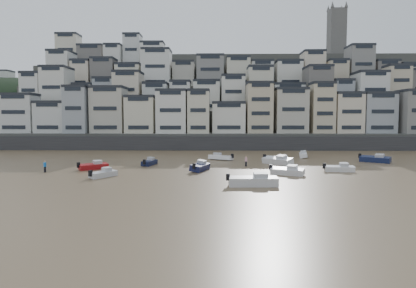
{
  "coord_description": "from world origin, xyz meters",
  "views": [
    {
      "loc": [
        7.93,
        -27.78,
        8.1
      ],
      "look_at": [
        6.75,
        30.0,
        4.0
      ],
      "focal_mm": 32.0,
      "sensor_mm": 36.0,
      "label": 1
    }
  ],
  "objects_px": {
    "person_blue": "(45,166)",
    "person_pink": "(246,161)",
    "boat_c": "(200,166)",
    "boat_a": "(253,179)",
    "boat_e": "(277,160)",
    "boat_k": "(93,165)",
    "boat_j": "(103,173)",
    "boat_h": "(221,156)",
    "boat_i": "(303,154)",
    "boat_b": "(287,170)",
    "boat_d": "(339,167)",
    "boat_f": "(149,161)",
    "boat_g": "(375,158)"
  },
  "relations": [
    {
      "from": "boat_c",
      "to": "boat_g",
      "type": "height_order",
      "value": "boat_g"
    },
    {
      "from": "boat_c",
      "to": "person_blue",
      "type": "relative_size",
      "value": 3.17
    },
    {
      "from": "person_pink",
      "to": "person_blue",
      "type": "bearing_deg",
      "value": -166.37
    },
    {
      "from": "boat_b",
      "to": "boat_a",
      "type": "bearing_deg",
      "value": -97.55
    },
    {
      "from": "boat_b",
      "to": "boat_h",
      "type": "height_order",
      "value": "boat_h"
    },
    {
      "from": "boat_a",
      "to": "person_pink",
      "type": "xyz_separation_m",
      "value": [
        0.63,
        18.03,
        0.0
      ]
    },
    {
      "from": "boat_c",
      "to": "boat_a",
      "type": "bearing_deg",
      "value": -134.22
    },
    {
      "from": "boat_a",
      "to": "boat_j",
      "type": "bearing_deg",
      "value": 160.71
    },
    {
      "from": "boat_h",
      "to": "person_blue",
      "type": "bearing_deg",
      "value": 59.36
    },
    {
      "from": "boat_i",
      "to": "person_pink",
      "type": "bearing_deg",
      "value": -30.59
    },
    {
      "from": "boat_d",
      "to": "boat_g",
      "type": "height_order",
      "value": "boat_g"
    },
    {
      "from": "boat_a",
      "to": "boat_e",
      "type": "bearing_deg",
      "value": 71.34
    },
    {
      "from": "boat_e",
      "to": "boat_g",
      "type": "xyz_separation_m",
      "value": [
        18.28,
        3.46,
        -0.06
      ]
    },
    {
      "from": "boat_e",
      "to": "boat_j",
      "type": "relative_size",
      "value": 1.36
    },
    {
      "from": "boat_j",
      "to": "boat_k",
      "type": "relative_size",
      "value": 0.92
    },
    {
      "from": "boat_d",
      "to": "boat_j",
      "type": "height_order",
      "value": "boat_d"
    },
    {
      "from": "boat_g",
      "to": "boat_i",
      "type": "height_order",
      "value": "boat_g"
    },
    {
      "from": "boat_i",
      "to": "boat_f",
      "type": "bearing_deg",
      "value": -54.63
    },
    {
      "from": "boat_c",
      "to": "person_blue",
      "type": "height_order",
      "value": "person_blue"
    },
    {
      "from": "boat_d",
      "to": "person_blue",
      "type": "distance_m",
      "value": 44.08
    },
    {
      "from": "boat_h",
      "to": "boat_j",
      "type": "bearing_deg",
      "value": 79.24
    },
    {
      "from": "boat_a",
      "to": "boat_b",
      "type": "relative_size",
      "value": 1.24
    },
    {
      "from": "boat_h",
      "to": "person_pink",
      "type": "relative_size",
      "value": 2.97
    },
    {
      "from": "boat_b",
      "to": "boat_c",
      "type": "distance_m",
      "value": 13.21
    },
    {
      "from": "boat_e",
      "to": "boat_f",
      "type": "xyz_separation_m",
      "value": [
        -22.09,
        -1.29,
        -0.19
      ]
    },
    {
      "from": "boat_f",
      "to": "boat_i",
      "type": "bearing_deg",
      "value": -54.17
    },
    {
      "from": "boat_c",
      "to": "boat_f",
      "type": "height_order",
      "value": "boat_c"
    },
    {
      "from": "boat_h",
      "to": "boat_k",
      "type": "distance_m",
      "value": 24.26
    },
    {
      "from": "boat_b",
      "to": "boat_g",
      "type": "height_order",
      "value": "boat_g"
    },
    {
      "from": "boat_c",
      "to": "person_pink",
      "type": "height_order",
      "value": "person_pink"
    },
    {
      "from": "boat_i",
      "to": "person_blue",
      "type": "bearing_deg",
      "value": -51.93
    },
    {
      "from": "boat_i",
      "to": "boat_a",
      "type": "bearing_deg",
      "value": -11.01
    },
    {
      "from": "boat_e",
      "to": "boat_i",
      "type": "height_order",
      "value": "boat_e"
    },
    {
      "from": "boat_i",
      "to": "person_pink",
      "type": "relative_size",
      "value": 2.94
    },
    {
      "from": "boat_i",
      "to": "person_blue",
      "type": "distance_m",
      "value": 48.33
    },
    {
      "from": "person_pink",
      "to": "boat_f",
      "type": "bearing_deg",
      "value": 175.61
    },
    {
      "from": "person_blue",
      "to": "boat_f",
      "type": "bearing_deg",
      "value": 31.61
    },
    {
      "from": "boat_e",
      "to": "boat_f",
      "type": "distance_m",
      "value": 22.13
    },
    {
      "from": "boat_e",
      "to": "boat_h",
      "type": "height_order",
      "value": "boat_e"
    },
    {
      "from": "boat_d",
      "to": "boat_f",
      "type": "xyz_separation_m",
      "value": [
        -29.99,
        7.16,
        -0.0
      ]
    },
    {
      "from": "boat_d",
      "to": "boat_k",
      "type": "height_order",
      "value": "boat_k"
    },
    {
      "from": "boat_j",
      "to": "boat_f",
      "type": "bearing_deg",
      "value": 16.4
    },
    {
      "from": "boat_c",
      "to": "boat_f",
      "type": "xyz_separation_m",
      "value": [
        -8.97,
        6.47,
        -0.11
      ]
    },
    {
      "from": "boat_j",
      "to": "boat_h",
      "type": "bearing_deg",
      "value": -4.44
    },
    {
      "from": "boat_e",
      "to": "person_blue",
      "type": "bearing_deg",
      "value": -117.65
    },
    {
      "from": "person_blue",
      "to": "person_pink",
      "type": "relative_size",
      "value": 1.0
    },
    {
      "from": "boat_e",
      "to": "boat_k",
      "type": "relative_size",
      "value": 1.25
    },
    {
      "from": "boat_a",
      "to": "boat_b",
      "type": "distance_m",
      "value": 10.36
    },
    {
      "from": "boat_k",
      "to": "person_blue",
      "type": "relative_size",
      "value": 2.81
    },
    {
      "from": "boat_a",
      "to": "person_blue",
      "type": "xyz_separation_m",
      "value": [
        -29.87,
        10.63,
        0.0
      ]
    }
  ]
}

